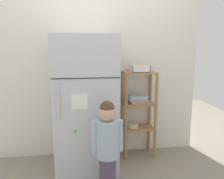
% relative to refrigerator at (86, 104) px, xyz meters
% --- Properties ---
extents(ground_plane, '(6.00, 6.00, 0.00)m').
position_rel_refrigerator_xyz_m(ground_plane, '(0.11, -0.02, -0.78)').
color(ground_plane, gray).
extents(kitchen_wall_back, '(2.77, 0.03, 2.07)m').
position_rel_refrigerator_xyz_m(kitchen_wall_back, '(0.11, 0.36, 0.25)').
color(kitchen_wall_back, silver).
rests_on(kitchen_wall_back, ground).
extents(refrigerator, '(0.70, 0.70, 1.57)m').
position_rel_refrigerator_xyz_m(refrigerator, '(0.00, 0.00, 0.00)').
color(refrigerator, silver).
rests_on(refrigerator, ground).
extents(child_standing, '(0.30, 0.22, 0.94)m').
position_rel_refrigerator_xyz_m(child_standing, '(0.18, -0.55, -0.21)').
color(child_standing, '#53455C').
rests_on(child_standing, ground).
extents(pantry_shelf_unit, '(0.42, 0.29, 1.12)m').
position_rel_refrigerator_xyz_m(pantry_shelf_unit, '(0.68, 0.19, -0.12)').
color(pantry_shelf_unit, '#9E7247').
rests_on(pantry_shelf_unit, ground).
extents(fruit_bin, '(0.22, 0.20, 0.09)m').
position_rel_refrigerator_xyz_m(fruit_bin, '(0.70, 0.19, 0.38)').
color(fruit_bin, white).
rests_on(fruit_bin, pantry_shelf_unit).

